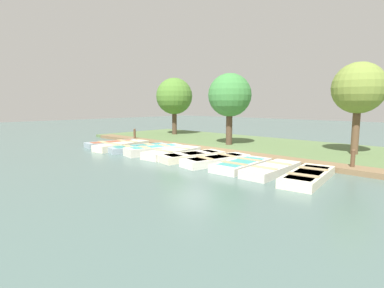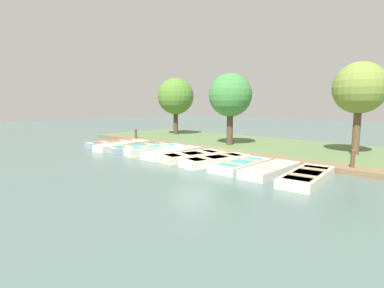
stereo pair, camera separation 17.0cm
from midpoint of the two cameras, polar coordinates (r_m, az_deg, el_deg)
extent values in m
plane|color=#4C6660|center=(15.81, -0.09, -2.13)|extent=(80.00, 80.00, 0.00)
cube|color=#567042|center=(19.67, 10.02, -0.05)|extent=(8.00, 24.00, 0.18)
cube|color=brown|center=(16.80, 3.14, -1.19)|extent=(1.05, 21.99, 0.22)
cube|color=#8C9EA8|center=(19.89, -15.08, 0.06)|extent=(3.50, 1.76, 0.30)
cube|color=#994C33|center=(19.87, -15.10, 0.45)|extent=(2.86, 1.39, 0.02)
cube|color=tan|center=(19.66, -16.83, 0.38)|extent=(0.53, 1.11, 0.03)
cube|color=tan|center=(20.10, -13.41, 0.66)|extent=(0.53, 1.11, 0.03)
cube|color=beige|center=(18.47, -13.45, -0.34)|extent=(3.67, 1.43, 0.37)
cube|color=#6B7F51|center=(18.45, -13.46, 0.18)|extent=(3.01, 1.13, 0.03)
cube|color=tan|center=(18.02, -15.12, 0.04)|extent=(0.47, 0.95, 0.03)
cube|color=tan|center=(18.88, -11.89, 0.48)|extent=(0.47, 0.95, 0.03)
cube|color=#8C9EA8|center=(17.55, -10.27, -0.78)|extent=(3.71, 2.02, 0.30)
cube|color=teal|center=(17.53, -10.28, -0.33)|extent=(3.03, 1.61, 0.02)
cube|color=tan|center=(17.28, -12.33, -0.41)|extent=(0.61, 1.19, 0.03)
cube|color=tan|center=(17.79, -8.29, -0.09)|extent=(0.61, 1.19, 0.03)
cube|color=beige|center=(16.27, -7.46, -1.17)|extent=(3.31, 1.66, 0.42)
cube|color=teal|center=(16.24, -7.47, -0.50)|extent=(2.71, 1.32, 0.03)
cube|color=tan|center=(15.98, -9.40, -0.57)|extent=(0.51, 0.99, 0.03)
cube|color=tan|center=(16.52, -5.61, -0.23)|extent=(0.51, 0.99, 0.03)
cube|color=beige|center=(15.49, -4.11, -1.68)|extent=(3.44, 1.35, 0.35)
cube|color=#4C709E|center=(15.47, -4.11, -1.09)|extent=(2.82, 1.06, 0.03)
cube|color=tan|center=(15.01, -5.80, -1.27)|extent=(0.41, 1.05, 0.03)
cube|color=tan|center=(15.93, -2.53, -0.73)|extent=(0.41, 1.05, 0.03)
cube|color=beige|center=(14.48, -0.35, -2.38)|extent=(3.43, 1.82, 0.33)
cube|color=#994C33|center=(14.45, -0.35, -1.79)|extent=(2.80, 1.45, 0.03)
cube|color=beige|center=(14.12, -2.45, -1.92)|extent=(0.55, 1.10, 0.03)
cube|color=beige|center=(14.80, 1.65, -1.48)|extent=(0.55, 1.10, 0.03)
cube|color=silver|center=(13.44, 4.23, -3.15)|extent=(3.43, 1.64, 0.34)
cube|color=beige|center=(13.41, 4.24, -2.49)|extent=(2.80, 1.31, 0.03)
cube|color=tan|center=(13.02, 2.10, -2.65)|extent=(0.51, 0.98, 0.03)
cube|color=tan|center=(13.80, 6.25, -2.11)|extent=(0.51, 0.98, 0.03)
cube|color=silver|center=(12.66, 9.09, -3.97)|extent=(3.05, 1.35, 0.31)
cube|color=teal|center=(12.63, 9.10, -3.35)|extent=(2.50, 1.05, 0.02)
cube|color=tan|center=(12.16, 7.67, -3.63)|extent=(0.35, 1.14, 0.03)
cube|color=tan|center=(13.11, 10.44, -2.87)|extent=(0.35, 1.14, 0.03)
cube|color=beige|center=(11.98, 14.53, -4.75)|extent=(3.08, 1.13, 0.32)
cube|color=beige|center=(11.95, 14.55, -4.06)|extent=(2.53, 0.88, 0.03)
cube|color=tan|center=(11.44, 13.19, -4.40)|extent=(0.33, 0.99, 0.03)
cube|color=tan|center=(12.45, 15.82, -3.52)|extent=(0.33, 0.99, 0.03)
cube|color=beige|center=(11.31, 20.84, -5.77)|extent=(3.39, 1.52, 0.31)
cube|color=#4C709E|center=(11.28, 20.87, -5.07)|extent=(2.77, 1.21, 0.02)
cube|color=tan|center=(10.69, 19.98, -5.57)|extent=(0.46, 1.06, 0.03)
cube|color=tan|center=(11.86, 21.68, -4.38)|extent=(0.46, 1.06, 0.03)
cylinder|color=brown|center=(22.11, -11.08, 1.59)|extent=(0.16, 0.16, 0.82)
sphere|color=brown|center=(22.07, -11.11, 2.72)|extent=(0.15, 0.15, 0.15)
cylinder|color=brown|center=(13.36, 27.95, -3.05)|extent=(0.16, 0.16, 0.82)
sphere|color=brown|center=(13.29, 28.07, -1.19)|extent=(0.15, 0.15, 0.15)
cylinder|color=#4C3828|center=(24.92, -3.56, 4.33)|extent=(0.38, 0.38, 2.51)
sphere|color=#4C7A2D|center=(24.89, -3.60, 9.09)|extent=(2.97, 2.97, 2.97)
cylinder|color=#4C3828|center=(18.58, 6.83, 3.16)|extent=(0.38, 0.38, 2.50)
sphere|color=#3D7F3D|center=(18.53, 6.92, 9.25)|extent=(2.62, 2.62, 2.62)
cylinder|color=brown|center=(16.94, 28.46, 2.33)|extent=(0.35, 0.35, 2.77)
sphere|color=olive|center=(16.91, 28.91, 9.35)|extent=(2.51, 2.51, 2.51)
camera|label=1|loc=(0.08, -90.32, -0.04)|focal=28.00mm
camera|label=2|loc=(0.08, 89.68, 0.04)|focal=28.00mm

